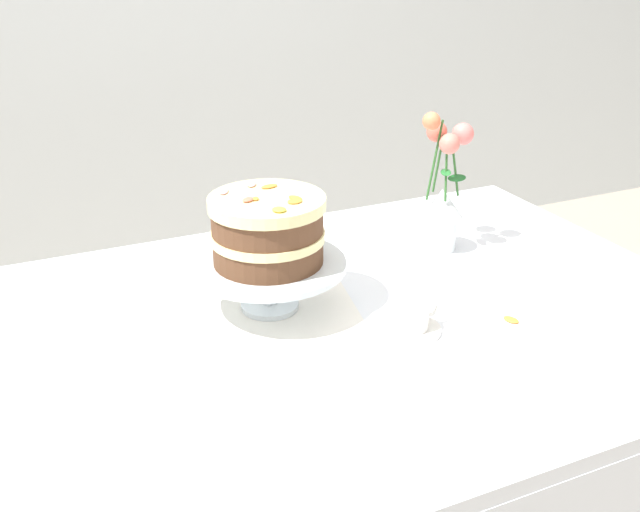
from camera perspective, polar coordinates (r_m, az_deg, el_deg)
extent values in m
cube|color=white|center=(1.40, 2.37, -5.04)|extent=(1.40, 1.00, 0.03)
cylinder|color=brown|center=(1.83, -21.59, -13.08)|extent=(0.06, 0.06, 0.71)
cylinder|color=brown|center=(2.16, 11.73, -5.50)|extent=(0.06, 0.06, 0.71)
cube|color=white|center=(1.41, -3.87, -4.04)|extent=(0.37, 0.37, 0.00)
cylinder|color=silver|center=(1.41, -3.88, -3.81)|extent=(0.11, 0.11, 0.01)
cylinder|color=silver|center=(1.39, -3.93, -2.27)|extent=(0.03, 0.03, 0.07)
cylinder|color=silver|center=(1.37, -3.98, -0.64)|extent=(0.29, 0.29, 0.01)
cylinder|color=brown|center=(1.36, -4.02, 0.42)|extent=(0.20, 0.20, 0.04)
cylinder|color=beige|center=(1.35, -4.05, 1.60)|extent=(0.21, 0.21, 0.02)
cylinder|color=brown|center=(1.34, -4.09, 2.79)|extent=(0.20, 0.20, 0.04)
cylinder|color=beige|center=(1.33, -4.13, 4.11)|extent=(0.21, 0.21, 0.02)
ellipsoid|color=#E56B51|center=(1.31, -5.56, 4.37)|extent=(0.03, 0.03, 0.01)
ellipsoid|color=orange|center=(1.31, -5.18, 4.48)|extent=(0.02, 0.03, 0.00)
ellipsoid|color=pink|center=(1.32, -5.38, 4.51)|extent=(0.03, 0.02, 0.01)
ellipsoid|color=pink|center=(1.39, -5.35, 5.57)|extent=(0.03, 0.04, 0.01)
ellipsoid|color=orange|center=(1.30, -1.96, 4.25)|extent=(0.03, 0.03, 0.00)
ellipsoid|color=yellow|center=(1.26, -3.17, 3.61)|extent=(0.03, 0.03, 0.01)
ellipsoid|color=pink|center=(1.36, -7.44, 4.98)|extent=(0.03, 0.04, 0.00)
ellipsoid|color=orange|center=(1.31, -1.92, 4.51)|extent=(0.03, 0.03, 0.00)
ellipsoid|color=orange|center=(1.37, -3.94, 5.39)|extent=(0.04, 0.02, 0.00)
cylinder|color=silver|center=(1.67, 9.21, 1.79)|extent=(0.07, 0.07, 0.08)
cone|color=silver|center=(1.65, 9.38, 4.08)|extent=(0.10, 0.10, 0.06)
cylinder|color=#2D6028|center=(1.63, 10.36, 6.86)|extent=(0.03, 0.01, 0.14)
sphere|color=#FA736D|center=(1.62, 10.98, 9.24)|extent=(0.05, 0.05, 0.05)
ellipsoid|color=#236B2D|center=(1.64, 10.53, 5.95)|extent=(0.05, 0.02, 0.01)
cylinder|color=#2D6028|center=(1.65, 9.10, 7.03)|extent=(0.01, 0.04, 0.14)
sphere|color=#DE6551|center=(1.64, 9.01, 9.46)|extent=(0.05, 0.05, 0.05)
cylinder|color=#2D6028|center=(1.61, 8.83, 7.29)|extent=(0.03, 0.01, 0.17)
sphere|color=#E77D52|center=(1.58, 8.60, 10.26)|extent=(0.04, 0.04, 0.04)
cylinder|color=#2D6028|center=(1.61, 9.71, 6.42)|extent=(0.01, 0.02, 0.13)
sphere|color=#E47767|center=(1.58, 9.96, 8.53)|extent=(0.04, 0.04, 0.04)
ellipsoid|color=#236B2D|center=(1.61, 9.69, 6.39)|extent=(0.03, 0.05, 0.01)
cylinder|color=white|center=(1.35, 6.97, -5.62)|extent=(0.11, 0.11, 0.01)
cylinder|color=white|center=(1.33, 7.04, -4.53)|extent=(0.06, 0.06, 0.05)
torus|color=white|center=(1.35, 8.57, -4.06)|extent=(0.03, 0.01, 0.03)
ellipsoid|color=orange|center=(1.42, 14.54, -4.78)|extent=(0.03, 0.04, 0.01)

